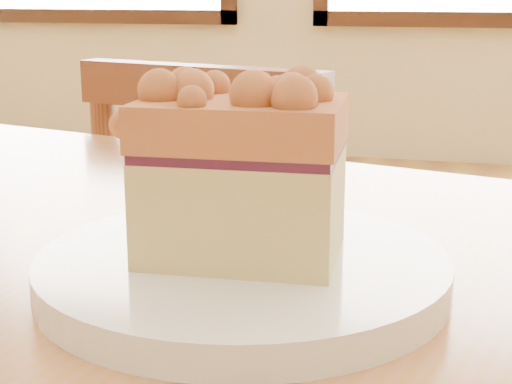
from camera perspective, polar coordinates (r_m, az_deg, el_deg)
cafe_chair_main at (r=1.17m, az=-0.21°, el=-10.25°), size 0.46×0.46×0.83m
plate at (r=0.45m, az=-0.98°, el=-5.82°), size 0.23×0.23×0.02m
cake_slice at (r=0.43m, az=-1.20°, el=1.95°), size 0.12×0.09×0.10m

